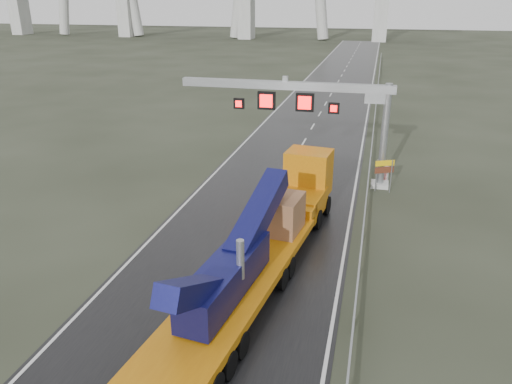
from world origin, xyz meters
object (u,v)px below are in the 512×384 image
(striped_barrier, at_px, (383,173))
(sign_gantry, at_px, (315,104))
(exit_sign_pair, at_px, (384,170))
(heavy_haul_truck, at_px, (270,230))

(striped_barrier, bearing_deg, sign_gantry, -146.65)
(sign_gantry, height_order, exit_sign_pair, sign_gantry)
(sign_gantry, xyz_separation_m, exit_sign_pair, (5.00, -0.99, -4.00))
(heavy_haul_truck, distance_m, exit_sign_pair, 12.62)
(sign_gantry, relative_size, heavy_haul_truck, 0.74)
(exit_sign_pair, height_order, striped_barrier, exit_sign_pair)
(heavy_haul_truck, height_order, striped_barrier, heavy_haul_truck)
(striped_barrier, bearing_deg, heavy_haul_truck, -92.52)
(sign_gantry, distance_m, heavy_haul_truck, 12.95)
(heavy_haul_truck, distance_m, striped_barrier, 14.73)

